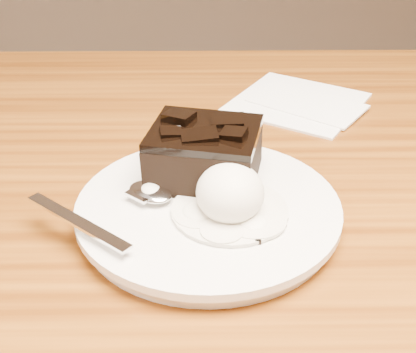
{
  "coord_description": "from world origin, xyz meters",
  "views": [
    {
      "loc": [
        -0.04,
        -0.47,
        1.05
      ],
      "look_at": [
        -0.03,
        -0.04,
        0.79
      ],
      "focal_mm": 49.25,
      "sensor_mm": 36.0,
      "label": 1
    }
  ],
  "objects_px": {
    "brownie": "(205,156)",
    "ice_cream_scoop": "(230,193)",
    "plate": "(208,212)",
    "napkin": "(297,101)",
    "spoon": "(151,194)"
  },
  "relations": [
    {
      "from": "brownie",
      "to": "ice_cream_scoop",
      "type": "height_order",
      "value": "same"
    },
    {
      "from": "plate",
      "to": "brownie",
      "type": "xyz_separation_m",
      "value": [
        -0.0,
        0.04,
        0.03
      ]
    },
    {
      "from": "brownie",
      "to": "plate",
      "type": "bearing_deg",
      "value": -86.43
    },
    {
      "from": "napkin",
      "to": "ice_cream_scoop",
      "type": "bearing_deg",
      "value": -110.24
    },
    {
      "from": "plate",
      "to": "spoon",
      "type": "relative_size",
      "value": 1.33
    },
    {
      "from": "plate",
      "to": "napkin",
      "type": "relative_size",
      "value": 1.57
    },
    {
      "from": "plate",
      "to": "ice_cream_scoop",
      "type": "xyz_separation_m",
      "value": [
        0.02,
        -0.01,
        0.03
      ]
    },
    {
      "from": "plate",
      "to": "brownie",
      "type": "distance_m",
      "value": 0.05
    },
    {
      "from": "spoon",
      "to": "napkin",
      "type": "relative_size",
      "value": 1.18
    },
    {
      "from": "brownie",
      "to": "napkin",
      "type": "relative_size",
      "value": 0.65
    },
    {
      "from": "brownie",
      "to": "spoon",
      "type": "xyz_separation_m",
      "value": [
        -0.05,
        -0.04,
        -0.02
      ]
    },
    {
      "from": "spoon",
      "to": "napkin",
      "type": "xyz_separation_m",
      "value": [
        0.17,
        0.24,
        -0.02
      ]
    },
    {
      "from": "ice_cream_scoop",
      "to": "napkin",
      "type": "distance_m",
      "value": 0.29
    },
    {
      "from": "plate",
      "to": "ice_cream_scoop",
      "type": "relative_size",
      "value": 3.78
    },
    {
      "from": "brownie",
      "to": "napkin",
      "type": "xyz_separation_m",
      "value": [
        0.12,
        0.21,
        -0.04
      ]
    }
  ]
}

